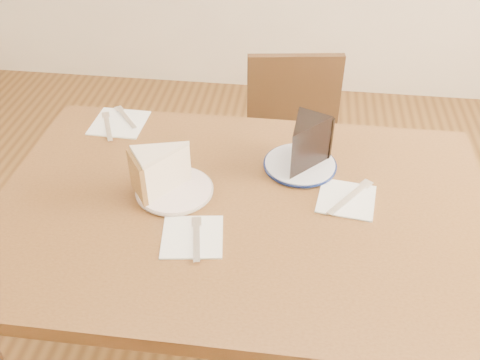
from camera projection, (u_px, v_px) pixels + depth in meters
name	position (u px, v px, depth m)	size (l,w,h in m)	color
table	(241.00, 235.00, 1.35)	(1.20, 0.80, 0.75)	#482B13
chair_far	(293.00, 160.00, 1.95)	(0.45, 0.45, 0.80)	black
plate_cream	(175.00, 190.00, 1.32)	(0.18, 0.18, 0.01)	white
plate_navy	(300.00, 165.00, 1.40)	(0.18, 0.18, 0.01)	white
carrot_cake	(165.00, 170.00, 1.29)	(0.09, 0.13, 0.10)	white
chocolate_cake	(303.00, 147.00, 1.35)	(0.10, 0.13, 0.12)	black
napkin_cream	(192.00, 237.00, 1.20)	(0.14, 0.14, 0.00)	white
napkin_navy	(346.00, 199.00, 1.30)	(0.13, 0.13, 0.00)	white
napkin_spare	(119.00, 123.00, 1.57)	(0.15, 0.15, 0.00)	white
fork_cream	(197.00, 239.00, 1.18)	(0.01, 0.14, 0.00)	silver
knife_navy	(350.00, 197.00, 1.30)	(0.02, 0.17, 0.00)	silver
fork_spare	(126.00, 117.00, 1.59)	(0.01, 0.14, 0.00)	white
knife_spare	(108.00, 127.00, 1.55)	(0.01, 0.16, 0.00)	silver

